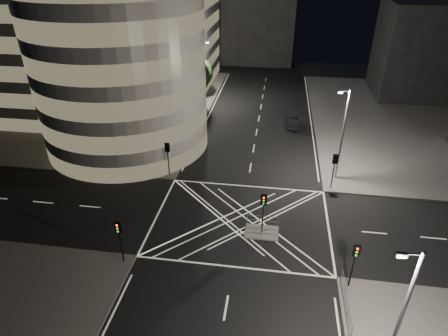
% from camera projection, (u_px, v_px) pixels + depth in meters
% --- Properties ---
extents(ground, '(120.00, 120.00, 0.00)m').
position_uv_depth(ground, '(241.00, 221.00, 34.99)').
color(ground, black).
rests_on(ground, ground).
extents(sidewalk_far_left, '(42.00, 42.00, 0.15)m').
position_uv_depth(sidewalk_far_left, '(84.00, 104.00, 61.74)').
color(sidewalk_far_left, '#524F4D').
rests_on(sidewalk_far_left, ground).
extents(central_island, '(3.00, 2.00, 0.15)m').
position_uv_depth(central_island, '(262.00, 232.00, 33.41)').
color(central_island, slate).
rests_on(central_island, ground).
extents(office_tower_curved, '(30.00, 29.00, 27.20)m').
position_uv_depth(office_tower_curved, '(96.00, 35.00, 47.31)').
color(office_tower_curved, '#989690').
rests_on(office_tower_curved, sidewalk_far_left).
extents(office_block_rear, '(24.00, 16.00, 22.00)m').
position_uv_depth(office_block_rear, '(147.00, 19.00, 68.14)').
color(office_block_rear, '#989690').
rests_on(office_block_rear, sidewalk_far_left).
extents(building_right_far, '(14.00, 12.00, 15.00)m').
position_uv_depth(building_right_far, '(423.00, 50.00, 62.10)').
color(building_right_far, black).
rests_on(building_right_far, sidewalk_far_right).
extents(building_far_end, '(18.00, 8.00, 18.00)m').
position_uv_depth(building_far_end, '(252.00, 20.00, 80.63)').
color(building_far_end, black).
rests_on(building_far_end, ground).
extents(tree_a, '(4.36, 4.36, 7.36)m').
position_uv_depth(tree_a, '(157.00, 126.00, 41.52)').
color(tree_a, black).
rests_on(tree_a, sidewalk_far_left).
extents(tree_b, '(4.76, 4.76, 7.10)m').
position_uv_depth(tree_b, '(172.00, 111.00, 46.90)').
color(tree_b, black).
rests_on(tree_b, sidewalk_far_left).
extents(tree_c, '(3.84, 3.84, 6.48)m').
position_uv_depth(tree_c, '(183.00, 96.00, 52.09)').
color(tree_c, black).
rests_on(tree_c, sidewalk_far_left).
extents(tree_d, '(5.38, 5.38, 8.49)m').
position_uv_depth(tree_d, '(192.00, 76.00, 56.65)').
color(tree_d, black).
rests_on(tree_d, sidewalk_far_left).
extents(tree_e, '(4.18, 4.18, 6.58)m').
position_uv_depth(tree_e, '(200.00, 73.00, 62.40)').
color(tree_e, black).
rests_on(tree_e, sidewalk_far_left).
extents(traffic_signal_fl, '(0.55, 0.22, 4.00)m').
position_uv_depth(traffic_signal_fl, '(168.00, 153.00, 40.46)').
color(traffic_signal_fl, black).
rests_on(traffic_signal_fl, sidewalk_far_left).
extents(traffic_signal_nl, '(0.55, 0.22, 4.00)m').
position_uv_depth(traffic_signal_nl, '(119.00, 234.00, 28.82)').
color(traffic_signal_nl, black).
rests_on(traffic_signal_nl, sidewalk_near_left).
extents(traffic_signal_fr, '(0.55, 0.22, 4.00)m').
position_uv_depth(traffic_signal_fr, '(334.00, 165.00, 38.23)').
color(traffic_signal_fr, black).
rests_on(traffic_signal_fr, sidewalk_far_right).
extents(traffic_signal_nr, '(0.55, 0.22, 4.00)m').
position_uv_depth(traffic_signal_nr, '(355.00, 258.00, 26.59)').
color(traffic_signal_nr, black).
rests_on(traffic_signal_nr, sidewalk_near_right).
extents(traffic_signal_island, '(0.55, 0.22, 4.00)m').
position_uv_depth(traffic_signal_island, '(263.00, 206.00, 31.99)').
color(traffic_signal_island, black).
rests_on(traffic_signal_island, central_island).
extents(street_lamp_left_near, '(1.25, 0.25, 10.00)m').
position_uv_depth(street_lamp_left_near, '(173.00, 112.00, 43.68)').
color(street_lamp_left_near, slate).
rests_on(street_lamp_left_near, sidewalk_far_left).
extents(street_lamp_left_far, '(1.25, 0.25, 10.00)m').
position_uv_depth(street_lamp_left_far, '(203.00, 70.00, 59.09)').
color(street_lamp_left_far, slate).
rests_on(street_lamp_left_far, sidewalk_far_left).
extents(street_lamp_right_far, '(1.25, 0.25, 10.00)m').
position_uv_depth(street_lamp_right_far, '(342.00, 133.00, 38.72)').
color(street_lamp_right_far, slate).
rests_on(street_lamp_right_far, sidewalk_far_right).
extents(street_lamp_right_near, '(1.25, 0.25, 10.00)m').
position_uv_depth(street_lamp_right_near, '(398.00, 320.00, 19.03)').
color(street_lamp_right_near, slate).
rests_on(street_lamp_right_near, sidewalk_near_right).
extents(railing_island_south, '(2.80, 0.06, 1.10)m').
position_uv_depth(railing_island_south, '(261.00, 233.00, 32.33)').
color(railing_island_south, slate).
rests_on(railing_island_south, central_island).
extents(railing_island_north, '(2.80, 0.06, 1.10)m').
position_uv_depth(railing_island_north, '(263.00, 220.00, 33.87)').
color(railing_island_north, slate).
rests_on(railing_island_north, central_island).
extents(sedan, '(1.54, 4.15, 1.36)m').
position_uv_depth(sedan, '(293.00, 122.00, 53.39)').
color(sedan, black).
rests_on(sedan, ground).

